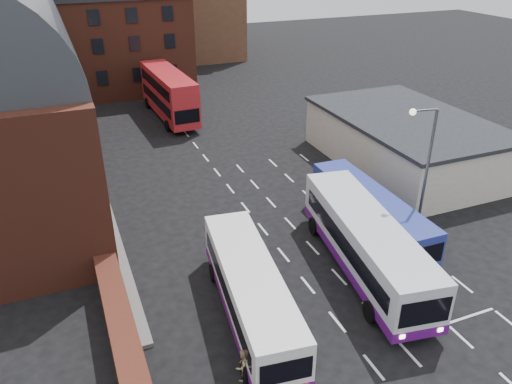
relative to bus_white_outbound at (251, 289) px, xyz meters
name	(u,v)px	position (x,y,z in m)	size (l,w,h in m)	color
ground	(329,312)	(3.90, -1.18, -1.78)	(180.00, 180.00, 0.00)	black
forecourt_wall	(120,326)	(-6.30, 0.82, -0.88)	(1.20, 10.00, 1.80)	#602B1E
cream_building	(405,141)	(18.90, 12.82, 0.37)	(10.40, 16.40, 4.25)	beige
brick_terrace	(94,47)	(-2.10, 44.82, 3.72)	(22.00, 10.00, 11.00)	brown
castle_keep	(158,15)	(9.90, 64.82, 4.22)	(22.00, 22.00, 12.00)	brown
bus_white_outbound	(251,289)	(0.00, 0.00, 0.00)	(3.84, 11.28, 3.02)	white
bus_white_inbound	(366,241)	(7.46, 1.23, 0.25)	(4.76, 12.89, 3.44)	silver
bus_blue	(370,211)	(9.90, 4.42, -0.02)	(2.88, 10.96, 2.98)	navy
bus_red_double	(169,94)	(3.64, 32.18, 0.81)	(3.50, 12.31, 4.88)	red
street_lamp	(423,164)	(12.20, 2.92, 3.49)	(1.76, 0.54, 8.74)	#4C4D4E
pedestrian_beige	(243,365)	(-1.79, -3.56, -0.97)	(0.78, 0.61, 1.61)	tan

